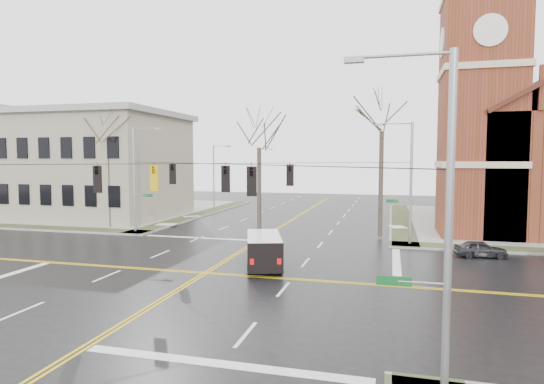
% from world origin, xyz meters
% --- Properties ---
extents(ground, '(120.00, 120.00, 0.00)m').
position_xyz_m(ground, '(0.00, 0.00, 0.00)').
color(ground, black).
rests_on(ground, ground).
extents(sidewalks, '(80.00, 80.00, 0.17)m').
position_xyz_m(sidewalks, '(0.00, 0.00, 0.08)').
color(sidewalks, gray).
rests_on(sidewalks, ground).
extents(road_markings, '(100.00, 100.00, 0.01)m').
position_xyz_m(road_markings, '(0.00, 0.00, 0.01)').
color(road_markings, gold).
rests_on(road_markings, ground).
extents(civic_building_a, '(18.00, 14.00, 11.00)m').
position_xyz_m(civic_building_a, '(-22.00, 20.00, 5.50)').
color(civic_building_a, gray).
rests_on(civic_building_a, ground).
extents(signal_pole_ne, '(2.75, 0.22, 9.00)m').
position_xyz_m(signal_pole_ne, '(11.32, 11.50, 4.95)').
color(signal_pole_ne, gray).
rests_on(signal_pole_ne, ground).
extents(signal_pole_nw, '(2.75, 0.22, 9.00)m').
position_xyz_m(signal_pole_nw, '(-11.32, 11.50, 4.95)').
color(signal_pole_nw, gray).
rests_on(signal_pole_nw, ground).
extents(signal_pole_se, '(2.75, 0.22, 9.00)m').
position_xyz_m(signal_pole_se, '(11.32, -11.50, 4.95)').
color(signal_pole_se, gray).
rests_on(signal_pole_se, ground).
extents(span_wires, '(23.02, 23.02, 0.03)m').
position_xyz_m(span_wires, '(0.00, 0.00, 6.20)').
color(span_wires, black).
rests_on(span_wires, ground).
extents(traffic_signals, '(8.21, 8.26, 1.30)m').
position_xyz_m(traffic_signals, '(-0.00, -0.67, 5.45)').
color(traffic_signals, black).
rests_on(traffic_signals, ground).
extents(streetlight_north_a, '(2.30, 0.20, 8.00)m').
position_xyz_m(streetlight_north_a, '(-10.65, 28.00, 4.47)').
color(streetlight_north_a, gray).
rests_on(streetlight_north_a, ground).
extents(streetlight_north_b, '(2.30, 0.20, 8.00)m').
position_xyz_m(streetlight_north_b, '(-10.65, 48.00, 4.47)').
color(streetlight_north_b, gray).
rests_on(streetlight_north_b, ground).
extents(cargo_van, '(3.42, 5.41, 1.93)m').
position_xyz_m(cargo_van, '(2.77, 2.31, 1.14)').
color(cargo_van, white).
rests_on(cargo_van, ground).
extents(parked_car_a, '(3.37, 1.66, 1.10)m').
position_xyz_m(parked_car_a, '(15.85, 8.46, 0.55)').
color(parked_car_a, black).
rests_on(parked_car_a, ground).
extents(tree_nw_far, '(4.00, 4.00, 11.69)m').
position_xyz_m(tree_nw_far, '(-15.04, 13.16, 8.46)').
color(tree_nw_far, '#3D3227').
rests_on(tree_nw_far, ground).
extents(tree_nw_near, '(4.00, 4.00, 10.88)m').
position_xyz_m(tree_nw_near, '(-0.79, 13.50, 7.88)').
color(tree_nw_near, '#3D3227').
rests_on(tree_nw_near, ground).
extents(tree_ne, '(4.00, 4.00, 12.77)m').
position_xyz_m(tree_ne, '(9.28, 14.17, 9.23)').
color(tree_ne, '#3D3227').
rests_on(tree_ne, ground).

